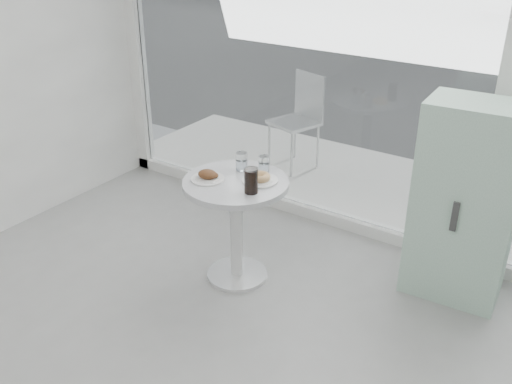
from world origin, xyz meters
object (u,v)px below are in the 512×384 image
Objects in this scene: plate_fritter at (208,176)px; cola_glass at (251,181)px; patio_chair at (300,115)px; plate_donut at (260,178)px; main_table at (236,209)px; water_tumbler_a at (241,163)px; water_tumbler_b at (264,165)px; mint_cabinet at (465,203)px.

cola_glass reaches higher than plate_fritter.
patio_chair is at bearing 102.29° from plate_fritter.
cola_glass is at bearing -74.51° from plate_donut.
plate_fritter is (-0.16, -0.09, 0.25)m from main_table.
water_tumbler_a is 0.16m from water_tumbler_b.
plate_donut reaches higher than main_table.
water_tumbler_b is (-0.06, 0.14, 0.03)m from plate_donut.
patio_chair is at bearing 144.49° from mint_cabinet.
mint_cabinet reaches higher than cola_glass.
main_table is at bearing -155.63° from mint_cabinet.
plate_donut is at bearing 30.25° from plate_fritter.
patio_chair is at bearing 106.87° from water_tumbler_a.
patio_chair reaches higher than plate_fritter.
main_table is 0.33m from water_tumbler_a.
plate_donut is 1.44× the size of cola_glass.
cola_glass is at bearing 0.56° from plate_fritter.
patio_chair is (-0.60, 1.92, 0.03)m from main_table.
main_table is 2.01m from patio_chair.
mint_cabinet is 1.35m from plate_donut.
main_table is 0.37m from cola_glass.
mint_cabinet is 10.52× the size of water_tumbler_a.
mint_cabinet is 1.41m from cola_glass.
water_tumbler_a is (-1.40, -0.54, 0.14)m from mint_cabinet.
mint_cabinet is at bearing -13.69° from patio_chair.
plate_donut is (0.30, 0.18, -0.01)m from plate_fritter.
patio_chair reaches higher than plate_donut.
water_tumbler_a reaches higher than main_table.
water_tumbler_b is at bearing 113.06° from plate_donut.
main_table is 0.82× the size of patio_chair.
main_table is 6.50× the size of water_tumbler_b.
mint_cabinet reaches higher than water_tumbler_b.
water_tumbler_b reaches higher than main_table.
mint_cabinet is at bearing 21.20° from water_tumbler_a.
patio_chair is 4.11× the size of plate_fritter.
plate_donut is (-1.20, -0.62, 0.11)m from mint_cabinet.
plate_fritter is 0.40m from water_tumbler_b.
mint_cabinet is at bearing 27.52° from plate_donut.
mint_cabinet is (1.34, 0.71, 0.13)m from main_table.
plate_donut is at bearing 105.49° from cola_glass.
mint_cabinet is at bearing 28.08° from plate_fritter.
water_tumbler_a is at bearing 135.30° from cola_glass.
plate_fritter is 0.93× the size of plate_donut.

